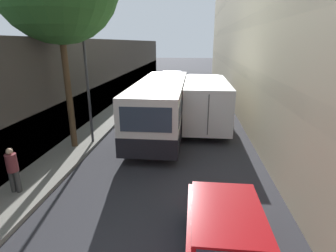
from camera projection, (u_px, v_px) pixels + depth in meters
ground_plane at (175, 123)px, 16.89m from camera, size 150.00×150.00×0.00m
sidewalk_left at (106, 120)px, 17.29m from camera, size 1.84×60.00×0.15m
building_left_shopfront at (73, 85)px, 16.79m from camera, size 2.40×60.00×5.17m
building_right_apartment at (272, 14)px, 14.43m from camera, size 2.40×60.00×12.95m
car_hatchback at (226, 242)px, 5.73m from camera, size 1.75×4.13×1.54m
bus at (161, 105)px, 14.80m from camera, size 2.53×9.68×2.91m
box_truck at (205, 98)px, 16.73m from camera, size 2.49×8.88×2.78m
panel_van at (170, 82)px, 26.73m from camera, size 1.96×4.56×1.99m
pedestrian at (13, 169)px, 8.56m from camera, size 0.36×0.35×1.56m
street_lamp at (84, 42)px, 11.80m from camera, size 0.36×0.80×6.99m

